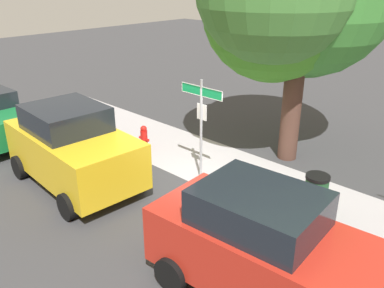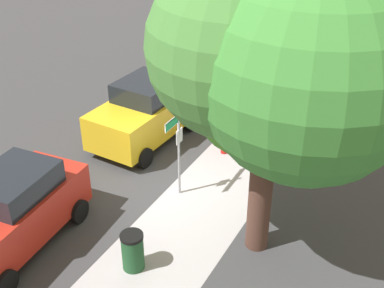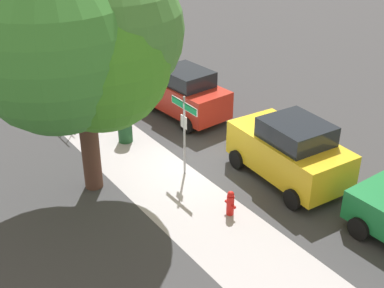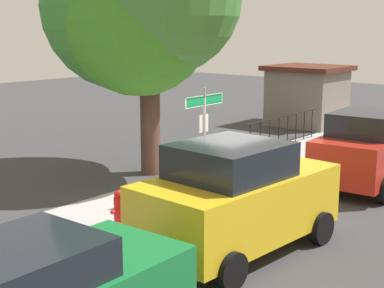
{
  "view_description": "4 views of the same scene",
  "coord_description": "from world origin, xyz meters",
  "views": [
    {
      "loc": [
        6.47,
        -6.84,
        5.15
      ],
      "look_at": [
        -0.01,
        -0.06,
        1.16
      ],
      "focal_mm": 37.65,
      "sensor_mm": 36.0,
      "label": 1
    },
    {
      "loc": [
        10.03,
        6.21,
        8.51
      ],
      "look_at": [
        -0.29,
        0.72,
        1.63
      ],
      "focal_mm": 46.73,
      "sensor_mm": 36.0,
      "label": 2
    },
    {
      "loc": [
        -11.89,
        8.38,
        8.75
      ],
      "look_at": [
        -1.09,
        0.79,
        1.64
      ],
      "focal_mm": 47.46,
      "sensor_mm": 36.0,
      "label": 3
    },
    {
      "loc": [
        -10.66,
        -8.06,
        4.15
      ],
      "look_at": [
        -0.44,
        0.51,
        1.41
      ],
      "focal_mm": 54.06,
      "sensor_mm": 36.0,
      "label": 4
    }
  ],
  "objects": [
    {
      "name": "ground_plane",
      "position": [
        0.0,
        0.0,
        0.0
      ],
      "size": [
        60.0,
        60.0,
        0.0
      ],
      "primitive_type": "plane",
      "color": "#38383A"
    },
    {
      "name": "iron_fence",
      "position": [
        6.68,
        2.3,
        0.56
      ],
      "size": [
        4.71,
        0.04,
        1.07
      ],
      "color": "black",
      "rests_on": "ground_plane"
    },
    {
      "name": "car_red",
      "position": [
        3.64,
        -2.09,
        0.99
      ],
      "size": [
        4.21,
        2.22,
        1.99
      ],
      "rotation": [
        0.0,
        0.0,
        0.08
      ],
      "color": "#B32519",
      "rests_on": "ground_plane"
    },
    {
      "name": "shade_tree",
      "position": [
        0.49,
        3.15,
        4.63
      ],
      "size": [
        4.74,
        5.94,
        6.99
      ],
      "color": "#4C3127",
      "rests_on": "ground_plane"
    },
    {
      "name": "utility_shed",
      "position": [
        11.03,
        3.8,
        1.29
      ],
      "size": [
        2.86,
        3.07,
        2.52
      ],
      "color": "slate",
      "rests_on": "ground_plane"
    },
    {
      "name": "sidewalk_strip",
      "position": [
        2.0,
        1.3,
        0.0
      ],
      "size": [
        24.0,
        2.6,
        0.0
      ],
      "primitive_type": "cube",
      "color": "#A6A1A4",
      "rests_on": "ground_plane"
    },
    {
      "name": "fire_hydrant",
      "position": [
        -2.73,
        0.6,
        0.38
      ],
      "size": [
        0.42,
        0.22,
        0.78
      ],
      "color": "red",
      "rests_on": "ground_plane"
    },
    {
      "name": "street_sign",
      "position": [
        -0.12,
        0.4,
        1.9
      ],
      "size": [
        1.37,
        0.07,
        2.73
      ],
      "color": "#9EA0A5",
      "rests_on": "ground_plane"
    },
    {
      "name": "car_yellow",
      "position": [
        -2.29,
        -2.11,
        1.04
      ],
      "size": [
        4.13,
        2.33,
        2.09
      ],
      "rotation": [
        0.0,
        0.0,
        -0.06
      ],
      "color": "gold",
      "rests_on": "ground_plane"
    },
    {
      "name": "trash_bin",
      "position": [
        2.98,
        0.9,
        0.49
      ],
      "size": [
        0.55,
        0.55,
        0.98
      ],
      "color": "#1E4C28",
      "rests_on": "ground_plane"
    }
  ]
}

